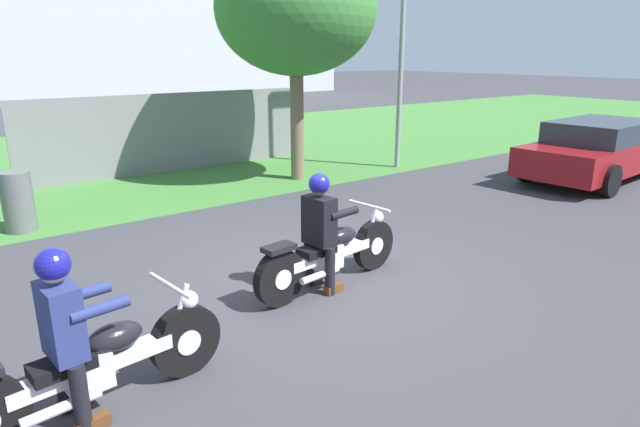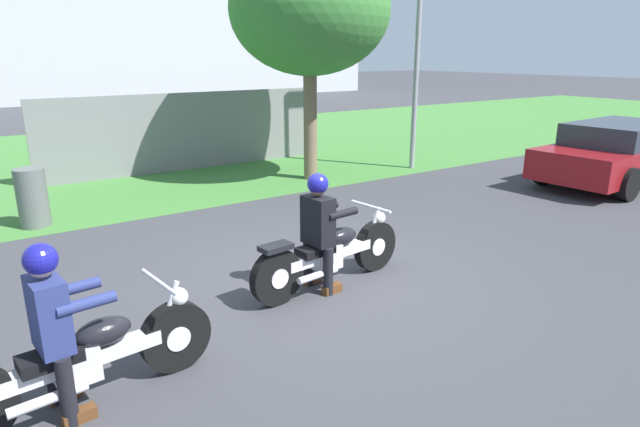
% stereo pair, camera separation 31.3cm
% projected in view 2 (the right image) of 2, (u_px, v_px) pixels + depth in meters
% --- Properties ---
extents(ground, '(120.00, 120.00, 0.00)m').
position_uv_depth(ground, '(327.00, 284.00, 6.50)').
color(ground, '#38383D').
extents(grass_verge, '(60.00, 12.00, 0.01)m').
position_uv_depth(grass_verge, '(113.00, 157.00, 14.32)').
color(grass_verge, '#3D7533').
rests_on(grass_verge, ground).
extents(motorcycle_lead, '(2.19, 0.66, 0.88)m').
position_uv_depth(motorcycle_lead, '(330.00, 255.00, 6.35)').
color(motorcycle_lead, black).
rests_on(motorcycle_lead, ground).
extents(rider_lead, '(0.58, 0.50, 1.40)m').
position_uv_depth(rider_lead, '(319.00, 223.00, 6.13)').
color(rider_lead, black).
rests_on(rider_lead, ground).
extents(motorcycle_follow, '(2.17, 0.66, 0.87)m').
position_uv_depth(motorcycle_follow, '(84.00, 360.00, 4.17)').
color(motorcycle_follow, black).
rests_on(motorcycle_follow, ground).
extents(rider_follow, '(0.58, 0.50, 1.39)m').
position_uv_depth(rider_follow, '(52.00, 318.00, 3.95)').
color(rider_follow, black).
rests_on(rider_follow, ground).
extents(tree_roadside, '(3.29, 3.29, 4.84)m').
position_uv_depth(tree_roadside, '(310.00, 10.00, 10.94)').
color(tree_roadside, brown).
rests_on(tree_roadside, ground).
extents(streetlight_pole, '(0.96, 0.20, 5.69)m').
position_uv_depth(streetlight_pole, '(423.00, 12.00, 12.09)').
color(streetlight_pole, gray).
rests_on(streetlight_pole, ground).
extents(trash_can, '(0.46, 0.46, 0.95)m').
position_uv_depth(trash_can, '(32.00, 198.00, 8.52)').
color(trash_can, '#595E5B').
rests_on(trash_can, ground).
extents(car_parked, '(4.49, 2.08, 1.28)m').
position_uv_depth(car_parked, '(619.00, 152.00, 11.42)').
color(car_parked, black).
rests_on(car_parked, ground).
extents(fence_segment, '(7.00, 0.06, 1.80)m').
position_uv_depth(fence_segment, '(193.00, 131.00, 12.73)').
color(fence_segment, slate).
rests_on(fence_segment, ground).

